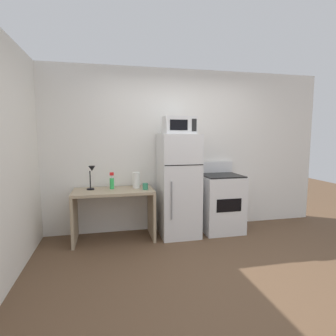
{
  "coord_description": "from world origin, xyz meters",
  "views": [
    {
      "loc": [
        -1.16,
        -2.67,
        1.55
      ],
      "look_at": [
        -0.31,
        1.1,
        1.08
      ],
      "focal_mm": 29.05,
      "sensor_mm": 36.0,
      "label": 1
    }
  ],
  "objects_px": {
    "spray_bottle": "(112,182)",
    "paper_towel_roll": "(136,180)",
    "oven_range": "(221,202)",
    "refrigerator": "(178,185)",
    "coffee_mug": "(145,186)",
    "microwave": "(179,125)",
    "desk_lamp": "(91,174)",
    "desk": "(114,205)"
  },
  "relations": [
    {
      "from": "spray_bottle",
      "to": "oven_range",
      "type": "bearing_deg",
      "value": -2.65
    },
    {
      "from": "desk",
      "to": "paper_towel_roll",
      "type": "height_order",
      "value": "paper_towel_roll"
    },
    {
      "from": "desk",
      "to": "spray_bottle",
      "type": "distance_m",
      "value": 0.33
    },
    {
      "from": "desk",
      "to": "refrigerator",
      "type": "relative_size",
      "value": 0.75
    },
    {
      "from": "coffee_mug",
      "to": "oven_range",
      "type": "relative_size",
      "value": 0.09
    },
    {
      "from": "oven_range",
      "to": "spray_bottle",
      "type": "bearing_deg",
      "value": 177.35
    },
    {
      "from": "desk",
      "to": "microwave",
      "type": "bearing_deg",
      "value": -2.07
    },
    {
      "from": "spray_bottle",
      "to": "paper_towel_roll",
      "type": "relative_size",
      "value": 1.04
    },
    {
      "from": "refrigerator",
      "to": "oven_range",
      "type": "bearing_deg",
      "value": 1.2
    },
    {
      "from": "desk_lamp",
      "to": "coffee_mug",
      "type": "relative_size",
      "value": 3.72
    },
    {
      "from": "desk",
      "to": "spray_bottle",
      "type": "relative_size",
      "value": 4.69
    },
    {
      "from": "coffee_mug",
      "to": "desk",
      "type": "bearing_deg",
      "value": 169.83
    },
    {
      "from": "desk_lamp",
      "to": "oven_range",
      "type": "xyz_separation_m",
      "value": [
        2.01,
        -0.08,
        -0.52
      ]
    },
    {
      "from": "desk",
      "to": "microwave",
      "type": "xyz_separation_m",
      "value": [
        0.98,
        -0.04,
        1.17
      ]
    },
    {
      "from": "coffee_mug",
      "to": "microwave",
      "type": "xyz_separation_m",
      "value": [
        0.52,
        0.05,
        0.9
      ]
    },
    {
      "from": "paper_towel_roll",
      "to": "desk",
      "type": "bearing_deg",
      "value": -169.24
    },
    {
      "from": "coffee_mug",
      "to": "microwave",
      "type": "bearing_deg",
      "value": 5.11
    },
    {
      "from": "paper_towel_roll",
      "to": "microwave",
      "type": "relative_size",
      "value": 0.52
    },
    {
      "from": "coffee_mug",
      "to": "refrigerator",
      "type": "distance_m",
      "value": 0.53
    },
    {
      "from": "refrigerator",
      "to": "paper_towel_roll",
      "type": "bearing_deg",
      "value": 172.94
    },
    {
      "from": "microwave",
      "to": "refrigerator",
      "type": "bearing_deg",
      "value": 90.32
    },
    {
      "from": "spray_bottle",
      "to": "oven_range",
      "type": "distance_m",
      "value": 1.76
    },
    {
      "from": "spray_bottle",
      "to": "paper_towel_roll",
      "type": "bearing_deg",
      "value": -2.41
    },
    {
      "from": "coffee_mug",
      "to": "paper_towel_roll",
      "type": "bearing_deg",
      "value": 128.47
    },
    {
      "from": "desk",
      "to": "paper_towel_roll",
      "type": "distance_m",
      "value": 0.49
    },
    {
      "from": "spray_bottle",
      "to": "coffee_mug",
      "type": "height_order",
      "value": "spray_bottle"
    },
    {
      "from": "desk",
      "to": "spray_bottle",
      "type": "height_order",
      "value": "spray_bottle"
    },
    {
      "from": "refrigerator",
      "to": "desk",
      "type": "bearing_deg",
      "value": 179.16
    },
    {
      "from": "refrigerator",
      "to": "microwave",
      "type": "xyz_separation_m",
      "value": [
        0.0,
        -0.02,
        0.91
      ]
    },
    {
      "from": "paper_towel_roll",
      "to": "coffee_mug",
      "type": "xyz_separation_m",
      "value": [
        0.12,
        -0.15,
        -0.07
      ]
    },
    {
      "from": "paper_towel_roll",
      "to": "refrigerator",
      "type": "distance_m",
      "value": 0.65
    },
    {
      "from": "spray_bottle",
      "to": "desk",
      "type": "bearing_deg",
      "value": -76.21
    },
    {
      "from": "desk",
      "to": "coffee_mug",
      "type": "xyz_separation_m",
      "value": [
        0.46,
        -0.08,
        0.27
      ]
    },
    {
      "from": "paper_towel_roll",
      "to": "refrigerator",
      "type": "xyz_separation_m",
      "value": [
        0.64,
        -0.08,
        -0.09
      ]
    },
    {
      "from": "microwave",
      "to": "oven_range",
      "type": "bearing_deg",
      "value": 2.9
    },
    {
      "from": "desk_lamp",
      "to": "spray_bottle",
      "type": "bearing_deg",
      "value": 0.69
    },
    {
      "from": "coffee_mug",
      "to": "refrigerator",
      "type": "relative_size",
      "value": 0.06
    },
    {
      "from": "desk",
      "to": "coffee_mug",
      "type": "relative_size",
      "value": 12.29
    },
    {
      "from": "desk",
      "to": "oven_range",
      "type": "distance_m",
      "value": 1.7
    },
    {
      "from": "desk",
      "to": "spray_bottle",
      "type": "xyz_separation_m",
      "value": [
        -0.02,
        0.08,
        0.32
      ]
    },
    {
      "from": "paper_towel_roll",
      "to": "coffee_mug",
      "type": "bearing_deg",
      "value": -51.53
    },
    {
      "from": "oven_range",
      "to": "desk",
      "type": "bearing_deg",
      "value": -179.98
    }
  ]
}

